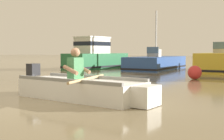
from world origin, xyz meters
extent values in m
plane|color=#7A6B4C|center=(0.00, 0.00, 0.00)|extent=(120.00, 120.00, 0.00)
cylinder|color=#4D3924|center=(1.56, 14.83, 0.58)|extent=(0.24, 0.24, 1.15)
cube|color=white|center=(0.41, 0.78, 0.22)|extent=(3.22, 1.51, 0.44)
cube|color=white|center=(2.13, 0.54, 0.22)|extent=(0.48, 0.65, 0.42)
cube|color=gray|center=(0.48, 1.28, 0.47)|extent=(3.02, 0.50, 0.08)
cube|color=gray|center=(0.34, 0.27, 0.47)|extent=(3.02, 0.50, 0.08)
cube|color=white|center=(0.31, 0.79, 0.40)|extent=(0.42, 1.04, 0.06)
cylinder|color=black|center=(-1.22, 1.00, 0.27)|extent=(0.11, 0.11, 0.54)
cube|color=black|center=(-1.22, 1.00, 0.62)|extent=(0.28, 0.31, 0.32)
cube|color=#3F7F4C|center=(0.26, 0.80, 0.70)|extent=(0.26, 0.37, 0.52)
sphere|color=#9E7051|center=(0.26, 0.80, 1.08)|extent=(0.22, 0.22, 0.22)
cylinder|color=#9E7051|center=(0.34, 1.01, 0.68)|extent=(0.43, 0.15, 0.23)
cylinder|color=#9E7051|center=(0.28, 0.57, 0.68)|extent=(0.43, 0.15, 0.23)
cylinder|color=tan|center=(0.74, 0.58, 0.50)|extent=(0.41, 1.98, 0.06)
cube|color=#287042|center=(-5.17, 11.05, 0.48)|extent=(2.44, 4.73, 0.95)
cube|color=black|center=(-5.17, 11.05, 0.17)|extent=(2.49, 4.77, 0.10)
cube|color=silver|center=(-5.24, 10.65, 1.43)|extent=(1.64, 2.09, 0.95)
cube|color=black|center=(-5.24, 10.65, 1.55)|extent=(1.67, 2.12, 0.24)
cube|color=white|center=(-5.24, 10.65, 1.94)|extent=(1.72, 2.19, 0.08)
cube|color=#2D519E|center=(-1.61, 12.14, 0.38)|extent=(2.24, 5.43, 0.77)
cube|color=black|center=(-1.61, 12.14, 0.13)|extent=(2.28, 5.47, 0.10)
cube|color=#B2ADA3|center=(-1.62, 11.74, 0.99)|extent=(0.74, 0.52, 0.44)
cube|color=slate|center=(-1.63, 11.48, 1.17)|extent=(0.72, 0.06, 0.36)
cylinder|color=silver|center=(-1.61, 12.00, 2.13)|extent=(0.10, 0.10, 2.74)
cube|color=gold|center=(2.11, 11.77, 0.50)|extent=(1.95, 5.02, 1.00)
cube|color=black|center=(2.11, 11.77, 0.17)|extent=(1.99, 5.06, 0.10)
cube|color=#B2ADA3|center=(2.10, 11.40, 1.22)|extent=(0.63, 0.53, 0.44)
cube|color=slate|center=(2.09, 11.14, 1.40)|extent=(0.61, 0.07, 0.36)
sphere|color=red|center=(1.79, 6.76, 0.27)|extent=(0.54, 0.54, 0.54)
camera|label=1|loc=(4.22, -4.96, 1.12)|focal=47.47mm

